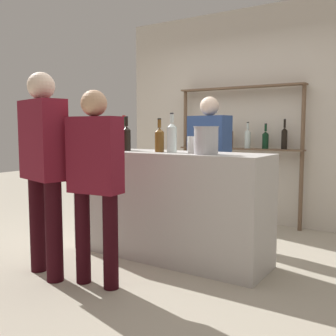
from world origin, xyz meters
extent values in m
plane|color=#B2A893|center=(0.00, 0.00, 0.00)|extent=(16.00, 16.00, 0.00)
cube|color=#B7B2AD|center=(0.00, 0.00, 0.51)|extent=(1.95, 0.58, 1.02)
cube|color=beige|center=(0.00, 1.89, 1.40)|extent=(3.55, 0.12, 2.80)
cylinder|color=brown|center=(-0.81, 1.71, 0.89)|extent=(0.05, 0.05, 1.78)
cylinder|color=brown|center=(0.81, 1.71, 0.89)|extent=(0.05, 0.05, 1.78)
cube|color=brown|center=(0.00, 1.71, 1.77)|extent=(1.68, 0.18, 0.02)
cube|color=brown|center=(0.00, 1.71, 0.98)|extent=(1.68, 0.18, 0.02)
cylinder|color=brown|center=(-0.59, 1.71, 1.11)|extent=(0.07, 0.07, 0.24)
cone|color=brown|center=(-0.59, 1.71, 1.24)|extent=(0.07, 0.07, 0.03)
cylinder|color=brown|center=(-0.59, 1.71, 1.30)|extent=(0.03, 0.03, 0.09)
cylinder|color=black|center=(-0.59, 1.71, 1.35)|extent=(0.03, 0.03, 0.01)
cylinder|color=black|center=(-0.36, 1.71, 1.08)|extent=(0.07, 0.07, 0.18)
cone|color=black|center=(-0.36, 1.71, 1.19)|extent=(0.07, 0.07, 0.03)
cylinder|color=black|center=(-0.36, 1.71, 1.26)|extent=(0.03, 0.03, 0.10)
cylinder|color=black|center=(-0.36, 1.71, 1.31)|extent=(0.03, 0.03, 0.01)
cylinder|color=brown|center=(-0.12, 1.71, 1.10)|extent=(0.07, 0.07, 0.22)
cone|color=brown|center=(-0.12, 1.71, 1.22)|extent=(0.07, 0.07, 0.03)
cylinder|color=brown|center=(-0.12, 1.71, 1.28)|extent=(0.03, 0.03, 0.08)
cylinder|color=gold|center=(-0.12, 1.71, 1.33)|extent=(0.03, 0.03, 0.01)
cylinder|color=silver|center=(0.12, 1.71, 1.10)|extent=(0.08, 0.08, 0.21)
cone|color=silver|center=(0.12, 1.71, 1.22)|extent=(0.08, 0.08, 0.03)
cylinder|color=silver|center=(0.12, 1.71, 1.28)|extent=(0.03, 0.03, 0.08)
cylinder|color=black|center=(0.12, 1.71, 1.32)|extent=(0.03, 0.03, 0.01)
cylinder|color=black|center=(0.36, 1.71, 1.08)|extent=(0.08, 0.08, 0.18)
cone|color=black|center=(0.36, 1.71, 1.19)|extent=(0.08, 0.08, 0.04)
cylinder|color=black|center=(0.36, 1.71, 1.25)|extent=(0.03, 0.03, 0.09)
cylinder|color=black|center=(0.36, 1.71, 1.30)|extent=(0.03, 0.03, 0.01)
cylinder|color=black|center=(0.59, 1.71, 1.11)|extent=(0.07, 0.07, 0.23)
cone|color=black|center=(0.59, 1.71, 1.24)|extent=(0.07, 0.07, 0.03)
cylinder|color=black|center=(0.59, 1.71, 1.30)|extent=(0.03, 0.03, 0.10)
cylinder|color=black|center=(0.59, 1.71, 1.36)|extent=(0.03, 0.03, 0.01)
cylinder|color=brown|center=(-0.06, -0.06, 1.12)|extent=(0.09, 0.09, 0.19)
cone|color=brown|center=(-0.06, -0.06, 1.23)|extent=(0.09, 0.09, 0.04)
cylinder|color=brown|center=(-0.06, -0.06, 1.29)|extent=(0.03, 0.03, 0.08)
cylinder|color=black|center=(-0.06, -0.06, 1.33)|extent=(0.03, 0.03, 0.01)
cylinder|color=black|center=(-0.56, 0.04, 1.13)|extent=(0.09, 0.09, 0.21)
cone|color=black|center=(-0.56, 0.04, 1.25)|extent=(0.09, 0.09, 0.04)
cylinder|color=black|center=(-0.56, 0.04, 1.32)|extent=(0.03, 0.03, 0.10)
cylinder|color=maroon|center=(-0.56, 0.04, 1.37)|extent=(0.03, 0.03, 0.01)
cylinder|color=black|center=(-0.45, -0.07, 1.13)|extent=(0.08, 0.08, 0.21)
cone|color=black|center=(-0.45, -0.07, 1.25)|extent=(0.08, 0.08, 0.04)
cylinder|color=black|center=(-0.45, -0.07, 1.31)|extent=(0.03, 0.03, 0.09)
cylinder|color=black|center=(-0.45, -0.07, 1.36)|extent=(0.03, 0.03, 0.01)
cylinder|color=silver|center=(0.07, -0.05, 1.14)|extent=(0.09, 0.09, 0.23)
cone|color=silver|center=(0.07, -0.05, 1.28)|extent=(0.09, 0.09, 0.04)
cylinder|color=silver|center=(0.07, -0.05, 1.34)|extent=(0.03, 0.03, 0.08)
cylinder|color=#232328|center=(0.07, -0.05, 1.38)|extent=(0.04, 0.04, 0.01)
cylinder|color=#B2B2B7|center=(0.47, -0.13, 1.14)|extent=(0.21, 0.21, 0.23)
cylinder|color=#B2B2B7|center=(0.47, -0.13, 1.26)|extent=(0.22, 0.22, 0.01)
cylinder|color=silver|center=(0.29, 0.01, 1.10)|extent=(0.14, 0.14, 0.15)
sphere|color=tan|center=(0.31, 0.06, 1.08)|extent=(0.02, 0.02, 0.02)
sphere|color=tan|center=(0.30, 0.00, 1.08)|extent=(0.02, 0.02, 0.02)
sphere|color=tan|center=(0.32, -0.03, 1.06)|extent=(0.02, 0.02, 0.02)
sphere|color=tan|center=(0.30, 0.00, 1.04)|extent=(0.02, 0.02, 0.02)
sphere|color=tan|center=(0.28, 0.02, 1.07)|extent=(0.02, 0.02, 0.02)
sphere|color=tan|center=(0.26, -0.04, 1.06)|extent=(0.02, 0.02, 0.02)
sphere|color=tan|center=(0.25, 0.03, 1.09)|extent=(0.02, 0.02, 0.02)
cylinder|color=#121C33|center=(-0.11, 0.80, 0.39)|extent=(0.13, 0.13, 0.77)
cylinder|color=#121C33|center=(0.19, 0.76, 0.39)|extent=(0.13, 0.13, 0.77)
cube|color=navy|center=(0.04, 0.78, 1.08)|extent=(0.49, 0.27, 0.61)
sphere|color=beige|center=(0.04, 0.78, 1.49)|extent=(0.21, 0.21, 0.21)
cylinder|color=black|center=(0.04, -0.88, 0.37)|extent=(0.12, 0.12, 0.75)
cylinder|color=black|center=(-0.23, -0.91, 0.37)|extent=(0.12, 0.12, 0.75)
cube|color=maroon|center=(-0.09, -0.89, 1.04)|extent=(0.44, 0.23, 0.59)
sphere|color=tan|center=(-0.09, -0.89, 1.44)|extent=(0.20, 0.20, 0.20)
cylinder|color=black|center=(-0.45, -1.01, 0.41)|extent=(0.14, 0.14, 0.82)
cylinder|color=black|center=(-0.75, -0.93, 0.41)|extent=(0.14, 0.14, 0.82)
cube|color=maroon|center=(-0.60, -0.97, 1.15)|extent=(0.53, 0.34, 0.65)
sphere|color=beige|center=(-0.60, -0.97, 1.59)|extent=(0.22, 0.22, 0.22)
camera|label=1|loc=(2.02, -3.12, 1.24)|focal=42.00mm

